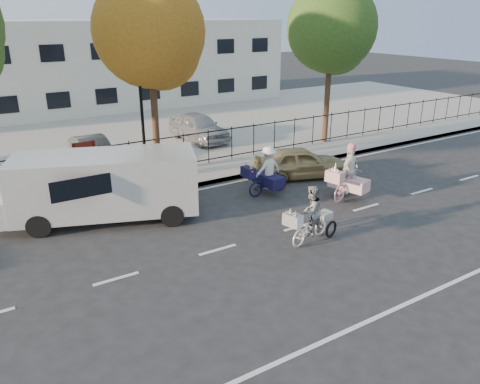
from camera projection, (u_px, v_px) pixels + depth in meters
ground at (218, 250)px, 13.50m from camera, size 120.00×120.00×0.00m
road_markings at (218, 250)px, 13.50m from camera, size 60.00×9.52×0.01m
curb at (152, 194)px, 17.48m from camera, size 60.00×0.10×0.15m
sidewalk at (141, 186)px, 18.31m from camera, size 60.00×2.20×0.15m
parking_lot at (82, 138)px, 25.37m from camera, size 60.00×15.60×0.15m
iron_fence at (130, 159)px, 18.89m from camera, size 58.00×0.06×1.50m
building at (39, 66)px, 32.26m from camera, size 34.00×10.00×6.00m
lamppost at (141, 104)px, 18.03m from camera, size 0.36×0.36×4.33m
street_sign at (85, 156)px, 17.47m from camera, size 0.85×0.06×1.80m
zebra_trike at (311, 220)px, 13.81m from camera, size 2.04×1.14×1.75m
unicorn_bike at (348, 179)px, 16.96m from camera, size 2.15×1.54×2.12m
bull_bike at (268, 175)px, 17.46m from camera, size 1.98×1.36×1.85m
white_van at (103, 185)px, 15.04m from camera, size 6.77×3.98×2.22m
gold_sedan at (300, 162)px, 19.28m from camera, size 4.11×2.72×1.30m
lot_car_c at (93, 151)px, 20.64m from camera, size 1.38×3.60×1.17m
lot_car_d at (198, 127)px, 24.42m from camera, size 1.99×4.29×1.42m
tree_mid at (153, 37)px, 18.03m from camera, size 4.33×4.33×7.94m
tree_east at (333, 32)px, 22.61m from camera, size 4.34×4.34×7.96m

